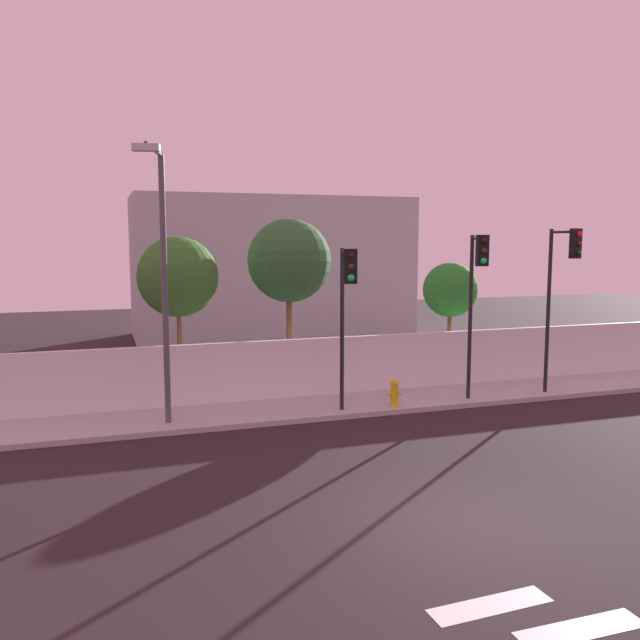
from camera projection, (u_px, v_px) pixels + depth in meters
name	position (u px, v px, depth m)	size (l,w,h in m)	color
ground_plane	(464.00, 524.00, 11.53)	(80.00, 80.00, 0.00)	black
sidewalk	(318.00, 408.00, 19.23)	(36.00, 2.40, 0.15)	#A8A8A8
perimeter_wall	(305.00, 367.00, 20.33)	(36.00, 0.18, 1.80)	silver
traffic_light_left	(477.00, 282.00, 19.23)	(0.40, 1.06, 4.99)	black
traffic_light_center	(346.00, 294.00, 17.53)	(0.59, 1.77, 4.62)	black
traffic_light_right	(562.00, 276.00, 20.13)	(0.43, 1.16, 5.19)	black
street_lamp_curbside	(162.00, 266.00, 16.60)	(0.90, 2.29, 7.04)	#4C4C51
fire_hydrant	(394.00, 391.00, 19.10)	(0.44, 0.26, 0.81)	gold
roadside_tree_leftmost	(178.00, 277.00, 20.30)	(2.52, 2.52, 5.12)	brown
roadside_tree_midleft	(289.00, 261.00, 21.39)	(2.75, 2.75, 5.70)	brown
roadside_tree_midright	(450.00, 290.00, 23.44)	(1.97, 1.97, 4.20)	brown
low_building_distant	(271.00, 268.00, 34.00)	(13.94, 6.00, 7.16)	#ADADAD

